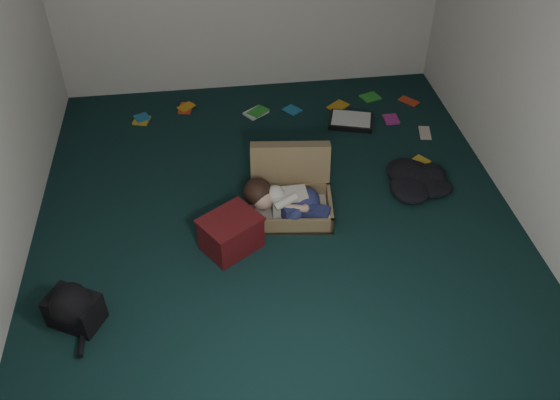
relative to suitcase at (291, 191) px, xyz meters
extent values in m
plane|color=black|center=(-0.14, -0.18, -0.15)|extent=(4.50, 4.50, 0.00)
plane|color=white|center=(-0.14, -2.43, 1.15)|extent=(4.50, 0.00, 4.50)
plane|color=white|center=(1.86, -0.18, 1.15)|extent=(0.00, 4.50, 4.50)
cube|color=olive|center=(-0.02, -0.14, -0.07)|extent=(0.73, 0.56, 0.15)
cube|color=beige|center=(-0.02, -0.14, -0.11)|extent=(0.66, 0.49, 0.02)
cube|color=olive|center=(0.02, 0.18, 0.09)|extent=(0.70, 0.28, 0.50)
cube|color=beige|center=(-0.04, -0.15, 0.02)|extent=(0.29, 0.17, 0.21)
sphere|color=tan|center=(-0.26, -0.16, 0.07)|extent=(0.18, 0.18, 0.18)
ellipsoid|color=black|center=(-0.29, -0.10, 0.11)|extent=(0.24, 0.26, 0.21)
ellipsoid|color=navy|center=(0.11, -0.16, 0.02)|extent=(0.22, 0.26, 0.21)
cube|color=navy|center=(0.02, -0.26, 0.01)|extent=(0.28, 0.19, 0.14)
cube|color=navy|center=(0.16, -0.28, -0.02)|extent=(0.26, 0.20, 0.11)
sphere|color=white|center=(0.26, -0.26, -0.04)|extent=(0.11, 0.11, 0.11)
sphere|color=white|center=(0.25, -0.33, -0.05)|extent=(0.10, 0.10, 0.10)
cylinder|color=tan|center=(0.00, -0.28, 0.06)|extent=(0.18, 0.08, 0.06)
cube|color=#501013|center=(-0.54, -0.45, -0.01)|extent=(0.53, 0.50, 0.28)
cube|color=#501013|center=(-0.54, -0.45, 0.14)|extent=(0.55, 0.53, 0.02)
cube|color=black|center=(0.80, 1.17, -0.12)|extent=(0.51, 0.43, 0.05)
cube|color=white|center=(0.80, 1.17, -0.09)|extent=(0.45, 0.38, 0.01)
cube|color=gold|center=(-1.33, 1.49, -0.14)|extent=(0.18, 0.13, 0.02)
cube|color=red|center=(-0.87, 1.66, -0.14)|extent=(0.22, 0.21, 0.02)
cube|color=white|center=(-0.15, 1.48, -0.14)|extent=(0.18, 0.21, 0.02)
cube|color=#1C6B9A|center=(0.24, 1.49, -0.14)|extent=(0.19, 0.21, 0.02)
cube|color=orange|center=(0.74, 1.49, -0.14)|extent=(0.22, 0.21, 0.02)
cube|color=green|center=(1.12, 1.63, -0.14)|extent=(0.19, 0.15, 0.02)
cube|color=#AA2A81|center=(1.22, 1.16, -0.14)|extent=(0.22, 0.22, 0.02)
cube|color=beige|center=(1.49, 0.89, -0.14)|extent=(0.16, 0.20, 0.02)
cube|color=gold|center=(1.29, 0.43, -0.14)|extent=(0.20, 0.22, 0.02)
cube|color=red|center=(1.51, 1.49, -0.14)|extent=(0.22, 0.20, 0.02)
camera|label=1|loc=(-0.60, -3.79, 3.22)|focal=38.00mm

